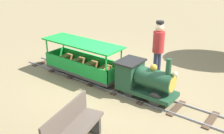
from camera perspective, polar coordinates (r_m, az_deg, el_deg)
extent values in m
plane|color=#8C7A56|center=(6.73, -0.65, -4.14)|extent=(60.00, 60.00, 0.00)
cube|color=gray|center=(6.90, 0.47, -3.23)|extent=(0.03, 6.05, 0.04)
cube|color=gray|center=(6.56, -2.07, -4.70)|extent=(0.03, 6.05, 0.04)
cube|color=#4C3828|center=(8.48, -15.03, 1.00)|extent=(0.72, 0.14, 0.03)
cube|color=#4C3828|center=(7.93, -11.61, -0.20)|extent=(0.72, 0.14, 0.03)
cube|color=#4C3828|center=(7.42, -7.70, -1.57)|extent=(0.72, 0.14, 0.03)
cube|color=#4C3828|center=(6.95, -3.23, -3.13)|extent=(0.72, 0.14, 0.03)
cube|color=#4C3828|center=(6.53, 1.86, -4.88)|extent=(0.72, 0.14, 0.03)
cube|color=#4C3828|center=(6.18, 7.63, -6.79)|extent=(0.72, 0.14, 0.03)
cube|color=#4C3828|center=(5.91, 14.05, -8.83)|extent=(0.72, 0.14, 0.03)
cube|color=#4C3828|center=(5.72, 21.08, -10.91)|extent=(0.72, 0.14, 0.03)
cube|color=#1E472D|center=(6.09, 7.64, -5.17)|extent=(0.60, 1.40, 0.10)
cylinder|color=#1E472D|center=(5.86, 9.51, -2.67)|extent=(0.44, 0.85, 0.44)
cylinder|color=#B7932D|center=(5.70, 13.28, -3.74)|extent=(0.37, 0.02, 0.37)
cylinder|color=#1E472D|center=(5.58, 12.45, 0.17)|extent=(0.12, 0.12, 0.34)
sphere|color=#B7932D|center=(5.77, 9.25, -0.12)|extent=(0.16, 0.16, 0.16)
cube|color=#1E472D|center=(6.17, 3.98, -1.29)|extent=(0.60, 0.45, 0.55)
cube|color=black|center=(6.06, 4.06, 1.26)|extent=(0.68, 0.53, 0.04)
sphere|color=#F2EAB2|center=(5.58, 13.79, -1.43)|extent=(0.10, 0.10, 0.10)
cylinder|color=#2D2D2D|center=(6.15, 11.61, -5.27)|extent=(0.05, 0.32, 0.32)
cylinder|color=#2D2D2D|center=(5.77, 9.45, -7.11)|extent=(0.05, 0.32, 0.32)
cylinder|color=#2D2D2D|center=(6.44, 6.02, -3.58)|extent=(0.05, 0.32, 0.32)
cylinder|color=#2D2D2D|center=(6.07, 3.62, -5.21)|extent=(0.05, 0.32, 0.32)
cube|color=#3F3F3F|center=(7.20, -6.44, -0.84)|extent=(0.68, 2.25, 0.08)
cube|color=green|center=(7.34, -4.79, 1.50)|extent=(0.04, 2.25, 0.35)
cube|color=green|center=(6.91, -8.34, -0.05)|extent=(0.04, 2.25, 0.35)
cube|color=green|center=(6.46, 0.65, -1.46)|extent=(0.68, 0.04, 0.35)
cube|color=green|center=(7.88, -12.39, 2.54)|extent=(0.68, 0.04, 0.35)
cylinder|color=green|center=(6.63, 2.06, 1.06)|extent=(0.04, 0.04, 0.75)
cylinder|color=green|center=(6.17, -1.29, -0.64)|extent=(0.04, 0.04, 0.75)
cylinder|color=green|center=(7.99, -10.68, 4.47)|extent=(0.04, 0.04, 0.75)
cylinder|color=green|center=(7.61, -14.12, 3.25)|extent=(0.04, 0.04, 0.75)
cube|color=green|center=(6.92, -6.73, 5.32)|extent=(0.78, 2.35, 0.04)
cube|color=olive|center=(7.63, -10.50, 1.59)|extent=(0.52, 0.20, 0.24)
cube|color=olive|center=(7.30, -7.89, 0.77)|extent=(0.52, 0.20, 0.24)
cube|color=olive|center=(6.98, -5.03, -0.12)|extent=(0.52, 0.20, 0.24)
cube|color=olive|center=(6.69, -1.92, -1.10)|extent=(0.52, 0.20, 0.24)
cylinder|color=#262626|center=(6.91, -0.27, -1.93)|extent=(0.04, 0.24, 0.24)
cylinder|color=#262626|center=(6.56, -2.85, -3.34)|extent=(0.04, 0.24, 0.24)
cylinder|color=#262626|center=(7.89, -9.41, 0.97)|extent=(0.04, 0.24, 0.24)
cylinder|color=#262626|center=(7.59, -12.03, -0.12)|extent=(0.04, 0.24, 0.24)
cylinder|color=#282D47|center=(7.08, 10.25, 0.43)|extent=(0.12, 0.12, 0.80)
cylinder|color=#282D47|center=(6.93, 9.56, -0.02)|extent=(0.12, 0.12, 0.80)
cylinder|color=#B22828|center=(6.78, 10.29, 5.49)|extent=(0.30, 0.30, 0.55)
sphere|color=beige|center=(6.68, 10.52, 8.65)|extent=(0.22, 0.22, 0.22)
cylinder|color=black|center=(6.65, 10.60, 9.73)|extent=(0.20, 0.20, 0.06)
cube|color=brown|center=(4.44, -8.01, -13.67)|extent=(1.36, 0.68, 0.06)
cube|color=brown|center=(4.41, -10.18, -10.93)|extent=(1.28, 0.33, 0.40)
cube|color=#333333|center=(4.96, -4.36, -12.14)|extent=(0.15, 0.33, 0.42)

